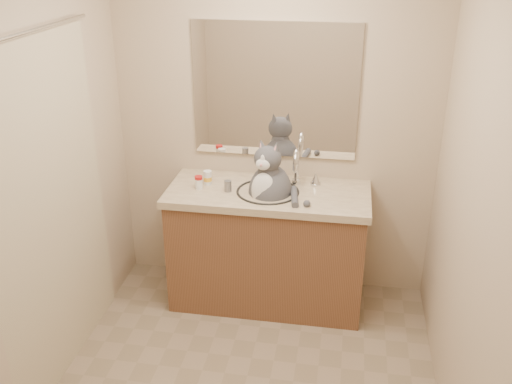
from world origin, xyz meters
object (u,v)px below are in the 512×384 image
Objects in this scene: pill_bottle_orange at (208,178)px; cat at (270,189)px; grey_canister at (228,186)px; pill_bottle_redcap at (199,182)px.

cat is at bearing -9.04° from pill_bottle_orange.
pill_bottle_orange is 0.19m from grey_canister.
pill_bottle_redcap reaches higher than grey_canister.
grey_canister is at bearing -31.13° from pill_bottle_orange.
pill_bottle_redcap is at bearing -160.92° from cat.
pill_bottle_redcap is at bearing -114.95° from pill_bottle_orange.
grey_canister is (0.16, -0.10, -0.01)m from pill_bottle_orange.
pill_bottle_redcap is 0.94× the size of pill_bottle_orange.
pill_bottle_orange reaches higher than pill_bottle_redcap.
pill_bottle_orange reaches higher than grey_canister.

